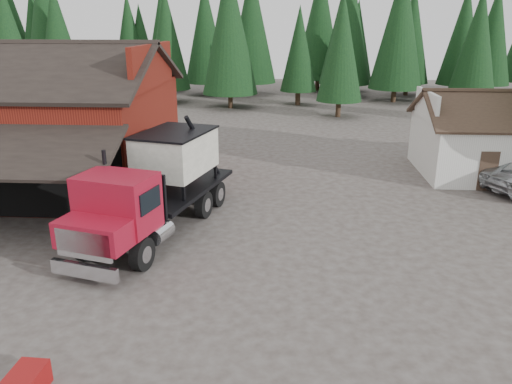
{
  "coord_description": "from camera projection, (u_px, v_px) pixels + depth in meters",
  "views": [
    {
      "loc": [
        1.57,
        -14.28,
        8.03
      ],
      "look_at": [
        0.41,
        3.8,
        1.8
      ],
      "focal_mm": 35.0,
      "sensor_mm": 36.0,
      "label": 1
    }
  ],
  "objects": [
    {
      "name": "ground",
      "position": [
        236.0,
        282.0,
        16.18
      ],
      "size": [
        120.0,
        120.0,
        0.0
      ],
      "primitive_type": "plane",
      "color": "#3F3731",
      "rests_on": "ground"
    },
    {
      "name": "red_barn",
      "position": [
        40.0,
        132.0,
        25.31
      ],
      "size": [
        12.8,
        13.63,
        7.18
      ],
      "color": "maroon",
      "rests_on": "ground"
    },
    {
      "name": "farmhouse",
      "position": [
        497.0,
        144.0,
        27.12
      ],
      "size": [
        8.6,
        6.42,
        4.65
      ],
      "color": "silver",
      "rests_on": "ground"
    },
    {
      "name": "conifer_backdrop",
      "position": [
        274.0,
        97.0,
        55.81
      ],
      "size": [
        76.0,
        16.0,
        16.0
      ],
      "primitive_type": null,
      "color": "black",
      "rests_on": "ground"
    },
    {
      "name": "near_pine_a",
      "position": [
        8.0,
        41.0,
        41.85
      ],
      "size": [
        4.4,
        4.4,
        11.4
      ],
      "color": "#382619",
      "rests_on": "ground"
    },
    {
      "name": "near_pine_b",
      "position": [
        341.0,
        47.0,
        42.21
      ],
      "size": [
        3.96,
        3.96,
        10.4
      ],
      "color": "#382619",
      "rests_on": "ground"
    },
    {
      "name": "near_pine_d",
      "position": [
        229.0,
        28.0,
        46.1
      ],
      "size": [
        5.28,
        5.28,
        13.4
      ],
      "color": "#382619",
      "rests_on": "ground"
    },
    {
      "name": "feed_truck",
      "position": [
        157.0,
        183.0,
        19.53
      ],
      "size": [
        4.93,
        9.92,
        4.33
      ],
      "rotation": [
        0.0,
        0.0,
        -0.26
      ],
      "color": "black",
      "rests_on": "ground"
    },
    {
      "name": "equip_box",
      "position": [
        25.0,
        384.0,
        11.19
      ],
      "size": [
        0.74,
        1.13,
        0.6
      ],
      "primitive_type": "cube",
      "rotation": [
        0.0,
        0.0,
        -0.04
      ],
      "color": "maroon",
      "rests_on": "ground"
    }
  ]
}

